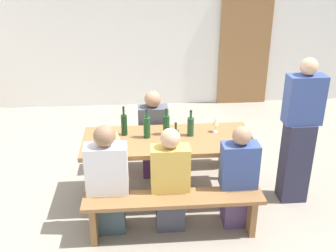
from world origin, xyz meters
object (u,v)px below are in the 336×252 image
seated_guest_far_0 (153,136)px  wine_glass_2 (116,135)px  bench_far (164,144)px  seated_guest_near_2 (238,179)px  wine_bottle_4 (166,125)px  wine_bottle_3 (176,140)px  tasting_table (168,146)px  seated_guest_near_1 (170,182)px  standing_host (299,135)px  wine_glass_1 (167,141)px  bench_near (174,205)px  wine_bottle_1 (147,127)px  seated_guest_near_0 (108,183)px  wine_bottle_2 (191,126)px  wooden_door (245,47)px  wine_glass_0 (216,122)px  wine_bottle_0 (124,124)px

seated_guest_far_0 → wine_glass_2: bearing=-30.7°
bench_far → seated_guest_near_2: (0.67, -1.21, 0.17)m
seated_guest_far_0 → wine_bottle_4: bearing=17.0°
wine_bottle_3 → bench_far: bearing=93.2°
tasting_table → wine_glass_2: size_ratio=9.69×
seated_guest_far_0 → seated_guest_near_1: bearing=6.4°
wine_glass_2 → standing_host: size_ratio=0.12×
wine_glass_1 → seated_guest_far_0: (-0.11, 0.83, -0.34)m
seated_guest_near_2 → wine_glass_2: bearing=72.8°
bench_near → wine_bottle_1: (-0.23, 0.73, 0.53)m
wine_bottle_1 → wine_glass_2: wine_bottle_1 is taller
wine_bottle_3 → bench_near: bearing=-97.9°
tasting_table → seated_guest_near_0: 0.84m
wine_glass_1 → seated_guest_far_0: seated_guest_far_0 is taller
bench_near → seated_guest_far_0: size_ratio=1.58×
wine_bottle_2 → standing_host: (1.16, -0.19, -0.06)m
bench_near → wine_bottle_2: 0.94m
wine_glass_1 → seated_guest_near_1: bearing=-86.6°
wine_glass_2 → seated_guest_near_2: size_ratio=0.17×
tasting_table → seated_guest_far_0: 0.57m
bench_near → wine_bottle_3: wine_bottle_3 is taller
wooden_door → tasting_table: wooden_door is taller
wine_bottle_2 → wine_bottle_3: size_ratio=0.96×
seated_guest_near_0 → wine_glass_0: bearing=-60.9°
wine_bottle_0 → wine_bottle_1: (0.25, -0.09, 0.00)m
wine_bottle_2 → wine_glass_1: (-0.29, -0.36, 0.01)m
wooden_door → wine_bottle_0: wooden_door is taller
wine_glass_2 → bench_far: bearing=56.8°
wine_bottle_1 → wine_glass_0: (0.77, 0.08, -0.00)m
tasting_table → wine_bottle_0: bearing=164.0°
bench_far → standing_host: (1.42, -0.81, 0.45)m
seated_guest_near_2 → bench_far: bearing=28.8°
tasting_table → wine_glass_1: bearing=-96.4°
seated_guest_near_0 → wine_bottle_0: bearing=-13.8°
bench_near → seated_guest_far_0: seated_guest_far_0 is taller
wine_bottle_1 → standing_host: bearing=-6.3°
wine_bottle_3 → wine_bottle_4: wine_bottle_3 is taller
wooden_door → seated_guest_far_0: size_ratio=1.88×
wooden_door → tasting_table: bearing=-118.1°
wine_glass_0 → seated_guest_near_2: bearing=-79.7°
wine_bottle_3 → standing_host: (1.36, 0.15, -0.07)m
wine_bottle_3 → wine_bottle_4: (-0.06, 0.40, 0.00)m
wine_bottle_1 → wine_glass_1: 0.40m
wine_glass_1 → seated_guest_near_0: size_ratio=0.14×
bench_near → standing_host: (1.42, 0.55, 0.45)m
tasting_table → wine_bottle_4: 0.23m
wine_bottle_1 → wooden_door: bearing=58.2°
tasting_table → seated_guest_near_2: 0.86m
wine_bottle_1 → standing_host: 1.65m
wooden_door → seated_guest_near_2: bearing=-104.9°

